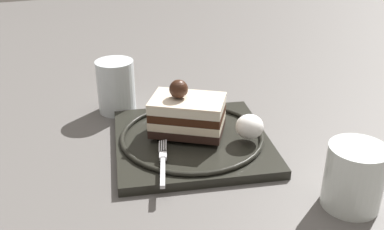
{
  "coord_description": "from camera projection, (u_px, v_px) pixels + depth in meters",
  "views": [
    {
      "loc": [
        -0.21,
        -0.5,
        0.33
      ],
      "look_at": [
        -0.01,
        0.03,
        0.05
      ],
      "focal_mm": 41.29,
      "sensor_mm": 36.0,
      "label": 1
    }
  ],
  "objects": [
    {
      "name": "whipped_cream_dollop",
      "position": [
        250.0,
        127.0,
        0.63
      ],
      "size": [
        0.04,
        0.04,
        0.03
      ],
      "primitive_type": "ellipsoid",
      "color": "white",
      "rests_on": "dessert_plate"
    },
    {
      "name": "ground_plane",
      "position": [
        202.0,
        153.0,
        0.64
      ],
      "size": [
        2.4,
        2.4,
        0.0
      ],
      "primitive_type": "plane",
      "color": "#595653"
    },
    {
      "name": "dessert_plate",
      "position": [
        192.0,
        139.0,
        0.65
      ],
      "size": [
        0.26,
        0.26,
        0.02
      ],
      "color": "black",
      "rests_on": "ground_plane"
    },
    {
      "name": "cake_slice",
      "position": [
        187.0,
        114.0,
        0.64
      ],
      "size": [
        0.12,
        0.11,
        0.08
      ],
      "color": "black",
      "rests_on": "dessert_plate"
    },
    {
      "name": "drink_glass_near",
      "position": [
        116.0,
        90.0,
        0.74
      ],
      "size": [
        0.06,
        0.06,
        0.09
      ],
      "color": "silver",
      "rests_on": "ground_plane"
    },
    {
      "name": "fork",
      "position": [
        163.0,
        162.0,
        0.57
      ],
      "size": [
        0.04,
        0.1,
        0.0
      ],
      "color": "silver",
      "rests_on": "dessert_plate"
    },
    {
      "name": "drink_glass_far",
      "position": [
        354.0,
        178.0,
        0.51
      ],
      "size": [
        0.07,
        0.07,
        0.08
      ],
      "color": "white",
      "rests_on": "ground_plane"
    }
  ]
}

